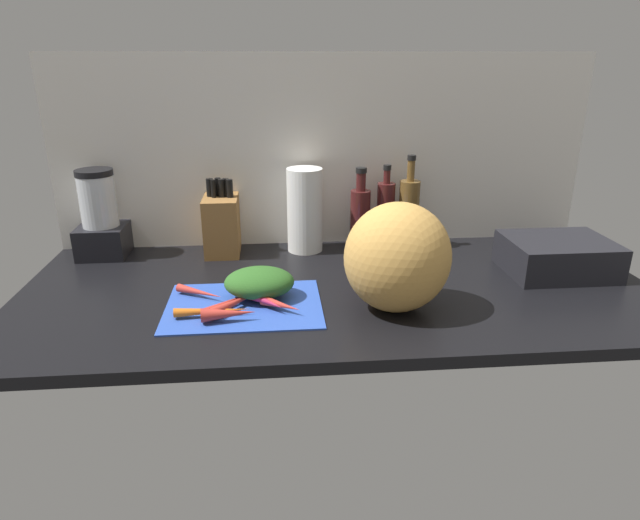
{
  "coord_description": "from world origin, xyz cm",
  "views": [
    {
      "loc": [
        -17.11,
        -135.74,
        58.37
      ],
      "look_at": [
        -5.84,
        -10.93,
        11.51
      ],
      "focal_mm": 30.54,
      "sensor_mm": 36.0,
      "label": 1
    }
  ],
  "objects_px": {
    "carrot_6": "(227,303)",
    "carrot_5": "(261,299)",
    "cutting_board": "(244,305)",
    "knife_block": "(222,224)",
    "carrot_0": "(229,314)",
    "carrot_3": "(235,302)",
    "carrot_2": "(212,311)",
    "dish_rack": "(557,256)",
    "bottle_1": "(385,214)",
    "bottle_2": "(409,212)",
    "paper_towel_roll": "(305,210)",
    "bottle_0": "(360,217)",
    "carrot_1": "(281,305)",
    "carrot_4": "(200,292)",
    "winter_squash": "(397,258)",
    "blender_appliance": "(101,219)"
  },
  "relations": [
    {
      "from": "carrot_6",
      "to": "carrot_5",
      "type": "bearing_deg",
      "value": 0.72
    },
    {
      "from": "cutting_board",
      "to": "knife_block",
      "type": "height_order",
      "value": "knife_block"
    },
    {
      "from": "carrot_0",
      "to": "carrot_3",
      "type": "relative_size",
      "value": 0.81
    },
    {
      "from": "carrot_2",
      "to": "dish_rack",
      "type": "xyz_separation_m",
      "value": [
        0.96,
        0.21,
        0.03
      ]
    },
    {
      "from": "carrot_5",
      "to": "bottle_1",
      "type": "relative_size",
      "value": 0.54
    },
    {
      "from": "bottle_2",
      "to": "paper_towel_roll",
      "type": "bearing_deg",
      "value": -179.4
    },
    {
      "from": "paper_towel_roll",
      "to": "bottle_0",
      "type": "bearing_deg",
      "value": -0.43
    },
    {
      "from": "bottle_0",
      "to": "bottle_2",
      "type": "distance_m",
      "value": 0.16
    },
    {
      "from": "carrot_1",
      "to": "carrot_4",
      "type": "relative_size",
      "value": 0.81
    },
    {
      "from": "cutting_board",
      "to": "winter_squash",
      "type": "distance_m",
      "value": 0.4
    },
    {
      "from": "carrot_0",
      "to": "carrot_6",
      "type": "xyz_separation_m",
      "value": [
        -0.01,
        0.07,
        -0.01
      ]
    },
    {
      "from": "carrot_2",
      "to": "winter_squash",
      "type": "xyz_separation_m",
      "value": [
        0.44,
        0.01,
        0.12
      ]
    },
    {
      "from": "carrot_6",
      "to": "paper_towel_roll",
      "type": "height_order",
      "value": "paper_towel_roll"
    },
    {
      "from": "carrot_4",
      "to": "bottle_0",
      "type": "relative_size",
      "value": 0.52
    },
    {
      "from": "carrot_2",
      "to": "blender_appliance",
      "type": "xyz_separation_m",
      "value": [
        -0.38,
        0.48,
        0.1
      ]
    },
    {
      "from": "cutting_board",
      "to": "bottle_2",
      "type": "xyz_separation_m",
      "value": [
        0.51,
        0.41,
        0.11
      ]
    },
    {
      "from": "carrot_4",
      "to": "bottle_2",
      "type": "relative_size",
      "value": 0.45
    },
    {
      "from": "carrot_6",
      "to": "dish_rack",
      "type": "xyz_separation_m",
      "value": [
        0.93,
        0.17,
        0.03
      ]
    },
    {
      "from": "carrot_4",
      "to": "winter_squash",
      "type": "bearing_deg",
      "value": -11.61
    },
    {
      "from": "carrot_1",
      "to": "dish_rack",
      "type": "bearing_deg",
      "value": 13.8
    },
    {
      "from": "carrot_6",
      "to": "bottle_1",
      "type": "height_order",
      "value": "bottle_1"
    },
    {
      "from": "paper_towel_roll",
      "to": "bottle_0",
      "type": "height_order",
      "value": "same"
    },
    {
      "from": "carrot_2",
      "to": "bottle_0",
      "type": "relative_size",
      "value": 0.68
    },
    {
      "from": "carrot_6",
      "to": "knife_block",
      "type": "relative_size",
      "value": 0.58
    },
    {
      "from": "carrot_2",
      "to": "carrot_3",
      "type": "xyz_separation_m",
      "value": [
        0.05,
        0.04,
        0.0
      ]
    },
    {
      "from": "carrot_4",
      "to": "bottle_2",
      "type": "distance_m",
      "value": 0.73
    },
    {
      "from": "carrot_4",
      "to": "carrot_6",
      "type": "distance_m",
      "value": 0.1
    },
    {
      "from": "carrot_2",
      "to": "paper_towel_roll",
      "type": "xyz_separation_m",
      "value": [
        0.25,
        0.47,
        0.11
      ]
    },
    {
      "from": "carrot_0",
      "to": "winter_squash",
      "type": "height_order",
      "value": "winter_squash"
    },
    {
      "from": "cutting_board",
      "to": "carrot_1",
      "type": "relative_size",
      "value": 3.51
    },
    {
      "from": "carrot_4",
      "to": "knife_block",
      "type": "relative_size",
      "value": 0.58
    },
    {
      "from": "bottle_2",
      "to": "carrot_6",
      "type": "bearing_deg",
      "value": -142.2
    },
    {
      "from": "carrot_4",
      "to": "carrot_5",
      "type": "relative_size",
      "value": 0.94
    },
    {
      "from": "carrot_0",
      "to": "paper_towel_roll",
      "type": "height_order",
      "value": "paper_towel_roll"
    },
    {
      "from": "carrot_2",
      "to": "winter_squash",
      "type": "bearing_deg",
      "value": 1.77
    },
    {
      "from": "dish_rack",
      "to": "carrot_5",
      "type": "bearing_deg",
      "value": -168.87
    },
    {
      "from": "winter_squash",
      "to": "bottle_0",
      "type": "relative_size",
      "value": 1.02
    },
    {
      "from": "carrot_2",
      "to": "blender_appliance",
      "type": "distance_m",
      "value": 0.61
    },
    {
      "from": "cutting_board",
      "to": "carrot_3",
      "type": "distance_m",
      "value": 0.03
    },
    {
      "from": "carrot_3",
      "to": "bottle_2",
      "type": "xyz_separation_m",
      "value": [
        0.53,
        0.43,
        0.1
      ]
    },
    {
      "from": "dish_rack",
      "to": "bottle_0",
      "type": "bearing_deg",
      "value": 154.08
    },
    {
      "from": "bottle_2",
      "to": "carrot_1",
      "type": "bearing_deg",
      "value": -132.65
    },
    {
      "from": "bottle_1",
      "to": "dish_rack",
      "type": "xyz_separation_m",
      "value": [
        0.45,
        -0.27,
        -0.06
      ]
    },
    {
      "from": "carrot_0",
      "to": "carrot_5",
      "type": "bearing_deg",
      "value": 44.81
    },
    {
      "from": "carrot_0",
      "to": "winter_squash",
      "type": "distance_m",
      "value": 0.42
    },
    {
      "from": "paper_towel_roll",
      "to": "bottle_0",
      "type": "distance_m",
      "value": 0.18
    },
    {
      "from": "carrot_3",
      "to": "paper_towel_roll",
      "type": "xyz_separation_m",
      "value": [
        0.2,
        0.43,
        0.11
      ]
    },
    {
      "from": "carrot_1",
      "to": "dish_rack",
      "type": "distance_m",
      "value": 0.82
    },
    {
      "from": "winter_squash",
      "to": "bottle_1",
      "type": "relative_size",
      "value": 1.0
    },
    {
      "from": "carrot_1",
      "to": "carrot_4",
      "type": "height_order",
      "value": "carrot_1"
    }
  ]
}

